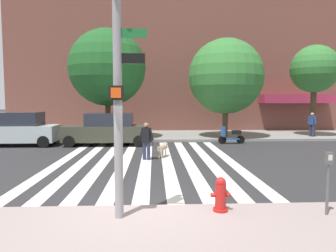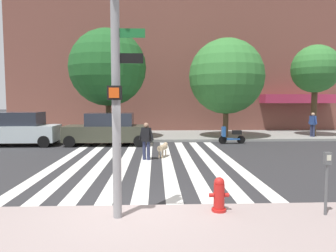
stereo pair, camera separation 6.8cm
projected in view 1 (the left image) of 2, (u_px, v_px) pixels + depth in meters
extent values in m
plane|color=#2B2B2D|center=(144.00, 161.00, 13.24)|extent=(160.00, 160.00, 0.00)
cube|color=gray|center=(148.00, 135.00, 22.25)|extent=(80.00, 6.00, 0.15)
cube|color=silver|center=(62.00, 162.00, 13.08)|extent=(0.45, 11.51, 0.01)
cube|color=silver|center=(83.00, 161.00, 13.12)|extent=(0.45, 11.51, 0.01)
cube|color=silver|center=(104.00, 161.00, 13.16)|extent=(0.45, 11.51, 0.01)
cube|color=silver|center=(125.00, 161.00, 13.20)|extent=(0.45, 11.51, 0.01)
cube|color=silver|center=(146.00, 161.00, 13.24)|extent=(0.45, 11.51, 0.01)
cube|color=silver|center=(167.00, 161.00, 13.28)|extent=(0.45, 11.51, 0.01)
cube|color=silver|center=(188.00, 160.00, 13.32)|extent=(0.45, 11.51, 0.01)
cube|color=silver|center=(208.00, 160.00, 13.36)|extent=(0.45, 11.51, 0.01)
cube|color=silver|center=(229.00, 160.00, 13.40)|extent=(0.45, 11.51, 0.01)
cube|color=#A8294B|center=(296.00, 99.00, 24.95)|extent=(5.83, 1.60, 0.70)
cylinder|color=gray|center=(118.00, 78.00, 6.21)|extent=(0.18, 0.18, 5.80)
cube|color=black|center=(117.00, 93.00, 6.03)|extent=(0.28, 0.18, 0.28)
cube|color=#E54C14|center=(116.00, 93.00, 5.93)|extent=(0.20, 0.01, 0.20)
cube|color=#19662D|center=(132.00, 33.00, 6.15)|extent=(0.60, 0.03, 0.18)
cube|color=black|center=(131.00, 58.00, 6.19)|extent=(0.56, 0.03, 0.20)
cylinder|color=red|center=(220.00, 210.00, 6.81)|extent=(0.32, 0.32, 0.06)
cylinder|color=red|center=(221.00, 196.00, 6.79)|extent=(0.24, 0.24, 0.55)
sphere|color=red|center=(221.00, 182.00, 6.76)|extent=(0.23, 0.23, 0.23)
cylinder|color=red|center=(213.00, 195.00, 6.78)|extent=(0.10, 0.09, 0.09)
cylinder|color=red|center=(228.00, 195.00, 6.79)|extent=(0.10, 0.09, 0.09)
cylinder|color=#515456|center=(328.00, 190.00, 6.55)|extent=(0.06, 0.06, 1.10)
cube|color=#515456|center=(329.00, 158.00, 6.50)|extent=(0.14, 0.10, 0.26)
cube|color=beige|center=(330.00, 158.00, 6.44)|extent=(0.09, 0.01, 0.12)
cube|color=#B2C0C4|center=(18.00, 133.00, 17.67)|extent=(4.45, 1.87, 0.93)
cube|color=#232833|center=(20.00, 119.00, 17.61)|extent=(2.29, 1.63, 0.76)
cylinder|color=black|center=(44.00, 142.00, 16.96)|extent=(0.66, 0.23, 0.66)
cylinder|color=black|center=(53.00, 138.00, 18.62)|extent=(0.66, 0.23, 0.66)
cube|color=#393B2E|center=(107.00, 133.00, 17.89)|extent=(4.85, 1.83, 0.90)
cube|color=#232833|center=(110.00, 119.00, 17.83)|extent=(2.66, 1.61, 0.73)
cylinder|color=black|center=(69.00, 142.00, 17.02)|extent=(0.66, 0.22, 0.66)
cylinder|color=black|center=(77.00, 138.00, 18.67)|extent=(0.66, 0.22, 0.66)
cylinder|color=black|center=(139.00, 141.00, 17.18)|extent=(0.66, 0.22, 0.66)
cylinder|color=black|center=(141.00, 138.00, 18.83)|extent=(0.66, 0.22, 0.66)
cylinder|color=black|center=(222.00, 140.00, 18.43)|extent=(0.49, 0.14, 0.48)
cylinder|color=black|center=(241.00, 140.00, 18.57)|extent=(0.49, 0.18, 0.48)
cube|color=#245398|center=(232.00, 139.00, 18.50)|extent=(0.82, 0.38, 0.08)
cube|color=black|center=(236.00, 132.00, 18.50)|extent=(0.54, 0.34, 0.24)
cube|color=#245398|center=(223.00, 132.00, 18.40)|extent=(0.22, 0.29, 0.60)
cylinder|color=black|center=(223.00, 126.00, 18.37)|extent=(0.07, 0.50, 0.04)
cylinder|color=#4C3823|center=(108.00, 114.00, 19.82)|extent=(0.34, 0.34, 3.21)
sphere|color=#1E5623|center=(107.00, 68.00, 19.57)|extent=(4.90, 4.90, 4.90)
cylinder|color=#4C3823|center=(225.00, 117.00, 20.68)|extent=(0.36, 0.36, 2.68)
sphere|color=#337533|center=(226.00, 76.00, 20.45)|extent=(5.01, 5.01, 5.01)
cylinder|color=#4C3823|center=(313.00, 109.00, 21.25)|extent=(0.39, 0.39, 3.72)
sphere|color=#337533|center=(315.00, 69.00, 21.02)|extent=(3.25, 3.25, 3.25)
cylinder|color=#282D4C|center=(144.00, 151.00, 13.47)|extent=(0.20, 0.20, 0.82)
cylinder|color=#282D4C|center=(148.00, 151.00, 13.40)|extent=(0.20, 0.20, 0.82)
cube|color=black|center=(146.00, 135.00, 13.38)|extent=(0.44, 0.37, 0.60)
cylinder|color=black|center=(141.00, 134.00, 13.46)|extent=(0.24, 0.17, 0.57)
cylinder|color=black|center=(151.00, 134.00, 13.29)|extent=(0.24, 0.17, 0.57)
sphere|color=#936B51|center=(146.00, 125.00, 13.34)|extent=(0.29, 0.29, 0.22)
cylinder|color=tan|center=(162.00, 148.00, 14.03)|extent=(0.50, 0.72, 0.26)
sphere|color=tan|center=(166.00, 144.00, 14.41)|extent=(0.26, 0.26, 0.20)
cylinder|color=tan|center=(159.00, 148.00, 13.62)|extent=(0.12, 0.23, 0.16)
cylinder|color=tan|center=(163.00, 153.00, 14.29)|extent=(0.07, 0.07, 0.32)
cylinder|color=tan|center=(166.00, 153.00, 14.25)|extent=(0.07, 0.07, 0.32)
cylinder|color=tan|center=(159.00, 155.00, 13.86)|extent=(0.07, 0.07, 0.32)
cylinder|color=tan|center=(162.00, 155.00, 13.81)|extent=(0.07, 0.07, 0.32)
cylinder|color=#282D4C|center=(310.00, 130.00, 21.01)|extent=(0.20, 0.20, 0.82)
cylinder|color=#282D4C|center=(313.00, 131.00, 20.83)|extent=(0.20, 0.20, 0.82)
cube|color=navy|center=(312.00, 120.00, 20.86)|extent=(0.36, 0.44, 0.60)
cylinder|color=navy|center=(309.00, 120.00, 21.07)|extent=(0.17, 0.24, 0.57)
cylinder|color=navy|center=(315.00, 120.00, 20.64)|extent=(0.17, 0.24, 0.57)
sphere|color=tan|center=(312.00, 114.00, 20.82)|extent=(0.29, 0.29, 0.22)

